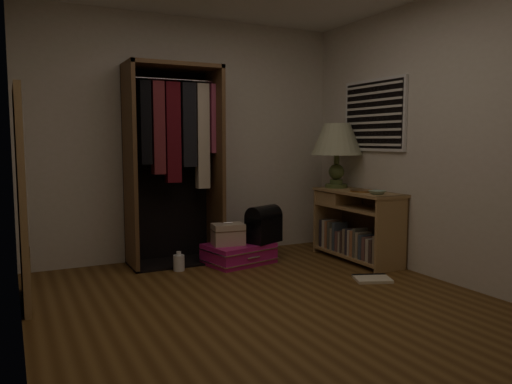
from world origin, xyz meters
TOP-DOWN VIEW (x-y plane):
  - ground at (0.00, 0.00)m, footprint 4.00×4.00m
  - room_walls at (0.08, 0.04)m, footprint 3.52×4.02m
  - console_bookshelf at (1.53, 1.05)m, footprint 0.42×1.12m
  - open_wardrobe at (-0.23, 1.77)m, footprint 1.00×0.50m
  - floor_mirror at (-1.70, 1.00)m, footprint 0.06×0.80m
  - pink_suitcase at (0.34, 1.44)m, footprint 0.78×0.63m
  - train_case at (0.22, 1.43)m, footprint 0.35×0.27m
  - black_bag at (0.61, 1.38)m, footprint 0.42×0.35m
  - table_lamp at (1.54, 1.40)m, footprint 0.68×0.68m
  - brass_tray at (1.54, 0.92)m, footprint 0.30×0.30m
  - ceramic_bowl at (1.49, 0.63)m, footprint 0.17×0.17m
  - white_jug at (-0.31, 1.43)m, footprint 0.12×0.12m
  - floor_book at (1.18, 0.32)m, footprint 0.39×0.36m

SIDE VIEW (x-z plane):
  - ground at x=0.00m, z-range 0.00..0.00m
  - floor_book at x=1.18m, z-range 0.00..0.03m
  - white_jug at x=-0.31m, z-range -0.01..0.18m
  - pink_suitcase at x=0.34m, z-range 0.00..0.21m
  - train_case at x=0.22m, z-range 0.20..0.44m
  - console_bookshelf at x=1.53m, z-range 0.01..0.76m
  - black_bag at x=0.61m, z-range 0.22..0.60m
  - brass_tray at x=1.54m, z-range 0.75..0.77m
  - ceramic_bowl at x=1.49m, z-range 0.75..0.79m
  - floor_mirror at x=-1.70m, z-range 0.00..1.70m
  - open_wardrobe at x=-0.23m, z-range 0.19..2.24m
  - table_lamp at x=1.54m, z-range 0.92..1.64m
  - room_walls at x=0.08m, z-range 0.20..2.80m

